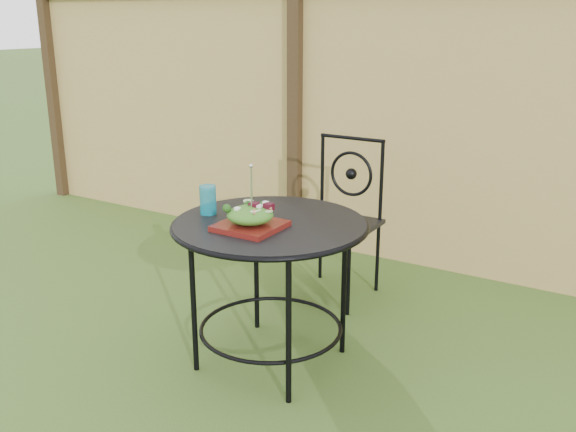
{
  "coord_description": "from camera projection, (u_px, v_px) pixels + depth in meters",
  "views": [
    {
      "loc": [
        1.06,
        -1.81,
        1.63
      ],
      "look_at": [
        -0.42,
        0.62,
        0.75
      ],
      "focal_mm": 40.0,
      "sensor_mm": 36.0,
      "label": 1
    }
  ],
  "objects": [
    {
      "name": "drinking_glass",
      "position": [
        208.0,
        200.0,
        3.08
      ],
      "size": [
        0.08,
        0.08,
        0.14
      ],
      "primitive_type": "cylinder",
      "color": "#0C778E",
      "rests_on": "patio_table"
    },
    {
      "name": "salad",
      "position": [
        250.0,
        215.0,
        2.86
      ],
      "size": [
        0.21,
        0.21,
        0.08
      ],
      "primitive_type": "ellipsoid",
      "color": "#235614",
      "rests_on": "salad_plate"
    },
    {
      "name": "fork",
      "position": [
        251.0,
        187.0,
        2.82
      ],
      "size": [
        0.01,
        0.01,
        0.18
      ],
      "primitive_type": "cylinder",
      "color": "silver",
      "rests_on": "salad"
    },
    {
      "name": "fence",
      "position": [
        478.0,
        132.0,
        3.99
      ],
      "size": [
        8.0,
        0.12,
        1.9
      ],
      "color": "#D8BB6A",
      "rests_on": "ground"
    },
    {
      "name": "patio_chair",
      "position": [
        339.0,
        214.0,
        3.84
      ],
      "size": [
        0.46,
        0.46,
        0.95
      ],
      "color": "black",
      "rests_on": "ground"
    },
    {
      "name": "salad_plate",
      "position": [
        250.0,
        226.0,
        2.88
      ],
      "size": [
        0.27,
        0.27,
        0.02
      ],
      "primitive_type": "cube",
      "color": "#421509",
      "rests_on": "patio_table"
    },
    {
      "name": "patio_table",
      "position": [
        270.0,
        250.0,
        3.02
      ],
      "size": [
        0.92,
        0.92,
        0.72
      ],
      "color": "black",
      "rests_on": "ground"
    }
  ]
}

